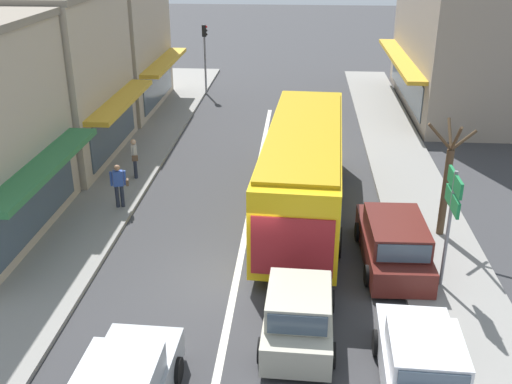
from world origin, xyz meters
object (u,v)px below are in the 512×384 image
at_px(city_bus, 304,164).
at_px(parked_wagon_kerb_second, 393,242).
at_px(street_tree_right, 446,183).
at_px(pedestrian_with_handbag_near, 134,156).
at_px(hatchback_adjacent_lane_lead, 299,313).
at_px(parked_sedan_kerb_front, 423,369).
at_px(traffic_light_downstreet, 205,48).
at_px(directional_road_sign, 452,202).
at_px(pedestrian_browsing_midblock, 119,183).

distance_m(city_bus, parked_wagon_kerb_second, 4.51).
xyz_separation_m(street_tree_right, pedestrian_with_handbag_near, (-11.35, 4.01, -0.87)).
xyz_separation_m(hatchback_adjacent_lane_lead, street_tree_right, (4.64, 5.74, 1.22)).
height_order(parked_sedan_kerb_front, street_tree_right, street_tree_right).
bearing_deg(pedestrian_with_handbag_near, parked_sedan_kerb_front, -50.80).
relative_size(city_bus, traffic_light_downstreet, 2.61).
xyz_separation_m(directional_road_sign, street_tree_right, (0.61, 3.20, -0.77)).
xyz_separation_m(hatchback_adjacent_lane_lead, parked_wagon_kerb_second, (2.82, 3.82, 0.04)).
relative_size(directional_road_sign, pedestrian_browsing_midblock, 2.21).
relative_size(city_bus, parked_sedan_kerb_front, 2.58).
relative_size(hatchback_adjacent_lane_lead, pedestrian_browsing_midblock, 2.30).
distance_m(city_bus, traffic_light_downstreet, 17.82).
xyz_separation_m(hatchback_adjacent_lane_lead, traffic_light_downstreet, (-6.00, 23.94, 2.15)).
distance_m(directional_road_sign, pedestrian_browsing_midblock, 11.56).
bearing_deg(parked_wagon_kerb_second, street_tree_right, 46.46).
bearing_deg(city_bus, directional_road_sign, -49.69).
height_order(parked_sedan_kerb_front, traffic_light_downstreet, traffic_light_downstreet).
bearing_deg(pedestrian_browsing_midblock, traffic_light_downstreet, 88.23).
bearing_deg(city_bus, pedestrian_with_handbag_near, 159.48).
xyz_separation_m(hatchback_adjacent_lane_lead, pedestrian_browsing_midblock, (-6.53, 6.95, 0.36)).
bearing_deg(traffic_light_downstreet, parked_wagon_kerb_second, -66.33).
bearing_deg(street_tree_right, parked_wagon_kerb_second, -133.54).
bearing_deg(parked_wagon_kerb_second, parked_sedan_kerb_front, -91.05).
xyz_separation_m(traffic_light_downstreet, pedestrian_with_handbag_near, (-0.71, -14.19, -1.79)).
relative_size(city_bus, pedestrian_browsing_midblock, 6.73).
xyz_separation_m(hatchback_adjacent_lane_lead, directional_road_sign, (4.03, 2.54, 1.99)).
distance_m(city_bus, parked_sedan_kerb_front, 9.48).
relative_size(street_tree_right, pedestrian_browsing_midblock, 2.51).
bearing_deg(traffic_light_downstreet, pedestrian_with_handbag_near, -92.85).
relative_size(parked_sedan_kerb_front, traffic_light_downstreet, 1.01).
height_order(directional_road_sign, pedestrian_browsing_midblock, directional_road_sign).
xyz_separation_m(parked_sedan_kerb_front, street_tree_right, (1.93, 7.55, 1.27)).
height_order(pedestrian_with_handbag_near, pedestrian_browsing_midblock, same).
distance_m(city_bus, pedestrian_with_handbag_near, 7.28).
height_order(city_bus, street_tree_right, street_tree_right).
bearing_deg(pedestrian_with_handbag_near, pedestrian_browsing_midblock, -86.30).
height_order(hatchback_adjacent_lane_lead, parked_sedan_kerb_front, hatchback_adjacent_lane_lead).
relative_size(street_tree_right, pedestrian_with_handbag_near, 2.51).
distance_m(parked_sedan_kerb_front, directional_road_sign, 4.98).
bearing_deg(directional_road_sign, parked_sedan_kerb_front, -106.80).
relative_size(directional_road_sign, street_tree_right, 0.88).
height_order(city_bus, pedestrian_browsing_midblock, city_bus).
height_order(hatchback_adjacent_lane_lead, parked_wagon_kerb_second, parked_wagon_kerb_second).
distance_m(hatchback_adjacent_lane_lead, pedestrian_browsing_midblock, 9.54).
relative_size(parked_sedan_kerb_front, pedestrian_browsing_midblock, 2.61).
bearing_deg(pedestrian_browsing_midblock, directional_road_sign, -22.65).
height_order(city_bus, directional_road_sign, directional_road_sign).
height_order(parked_sedan_kerb_front, parked_wagon_kerb_second, parked_wagon_kerb_second).
relative_size(parked_wagon_kerb_second, street_tree_right, 1.11).
relative_size(hatchback_adjacent_lane_lead, directional_road_sign, 1.04).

